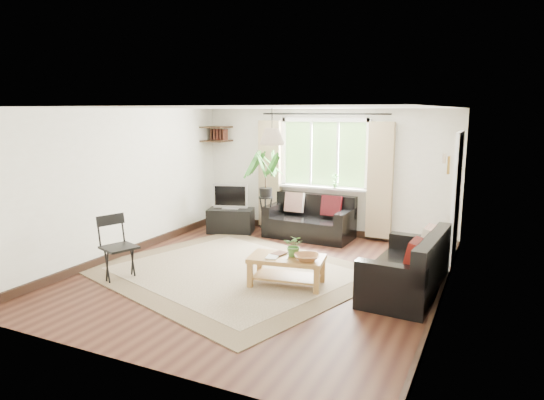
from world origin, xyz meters
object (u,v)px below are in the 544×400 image
at_px(coffee_table, 287,271).
at_px(sofa_back, 309,218).
at_px(palm_stand, 266,194).
at_px(sofa_right, 406,265).
at_px(tv_stand, 231,221).
at_px(folding_chair, 119,249).

bearing_deg(coffee_table, sofa_back, 104.34).
distance_m(coffee_table, palm_stand, 2.79).
xyz_separation_m(sofa_right, tv_stand, (-3.69, 1.84, -0.16)).
distance_m(sofa_back, palm_stand, 0.94).
xyz_separation_m(sofa_right, coffee_table, (-1.51, -0.40, -0.19)).
bearing_deg(palm_stand, sofa_back, 13.57).
height_order(coffee_table, palm_stand, palm_stand).
bearing_deg(palm_stand, sofa_right, -32.76).
relative_size(sofa_back, folding_chair, 1.76).
distance_m(sofa_right, palm_stand, 3.54).
bearing_deg(sofa_right, coffee_table, -71.21).
relative_size(coffee_table, folding_chair, 1.11).
bearing_deg(folding_chair, coffee_table, -50.54).
bearing_deg(folding_chair, palm_stand, 5.87).
height_order(coffee_table, tv_stand, tv_stand).
bearing_deg(sofa_back, coffee_table, -73.06).
relative_size(sofa_right, folding_chair, 1.83).
distance_m(sofa_back, sofa_right, 3.01).
relative_size(sofa_back, tv_stand, 1.84).
relative_size(sofa_right, tv_stand, 1.91).
xyz_separation_m(sofa_back, sofa_right, (2.15, -2.10, 0.01)).
height_order(coffee_table, folding_chair, folding_chair).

